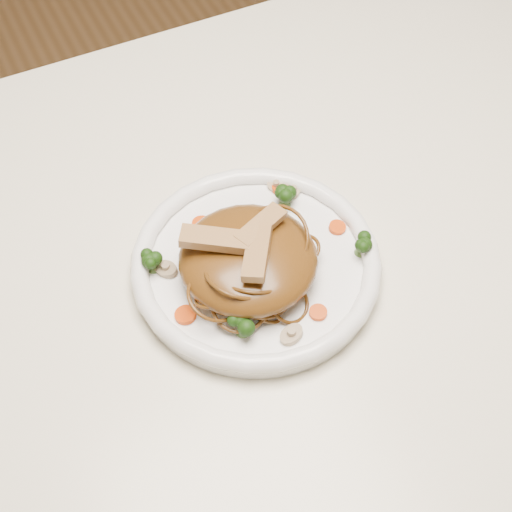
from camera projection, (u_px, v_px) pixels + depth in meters
name	position (u px, v px, depth m)	size (l,w,h in m)	color
ground	(266.00, 485.00, 1.45)	(4.00, 4.00, 0.00)	brown
table	(271.00, 290.00, 0.93)	(1.20, 0.80, 0.75)	#EBE3C7
plate	(256.00, 268.00, 0.82)	(0.26, 0.26, 0.02)	white
noodle_mound	(248.00, 259.00, 0.78)	(0.14, 0.14, 0.05)	#5A3111
chicken_a	(261.00, 226.00, 0.77)	(0.06, 0.02, 0.01)	tan
chicken_b	(217.00, 239.00, 0.76)	(0.07, 0.02, 0.01)	tan
chicken_c	(257.00, 252.00, 0.75)	(0.07, 0.02, 0.01)	tan
broccoli_0	(285.00, 196.00, 0.85)	(0.03, 0.03, 0.03)	#17370B
broccoli_1	(152.00, 260.00, 0.80)	(0.03, 0.03, 0.03)	#17370B
broccoli_2	(243.00, 324.00, 0.75)	(0.03, 0.03, 0.03)	#17370B
broccoli_3	(362.00, 244.00, 0.81)	(0.03, 0.03, 0.03)	#17370B
carrot_0	(279.00, 188.00, 0.87)	(0.02, 0.02, 0.01)	#D84107
carrot_1	(185.00, 315.00, 0.77)	(0.02, 0.02, 0.01)	#D84107
carrot_2	(337.00, 228.00, 0.84)	(0.02, 0.02, 0.01)	#D84107
carrot_3	(202.00, 224.00, 0.84)	(0.02, 0.02, 0.01)	#D84107
carrot_4	(318.00, 312.00, 0.77)	(0.02, 0.02, 0.01)	#D84107
mushroom_0	(291.00, 335.00, 0.76)	(0.03, 0.03, 0.01)	tan
mushroom_1	(293.00, 192.00, 0.87)	(0.02, 0.02, 0.01)	tan
mushroom_2	(166.00, 269.00, 0.80)	(0.03, 0.03, 0.01)	tan
mushroom_3	(276.00, 187.00, 0.87)	(0.02, 0.02, 0.01)	tan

